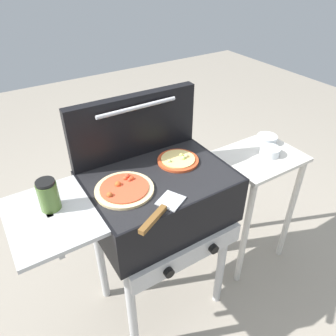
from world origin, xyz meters
The scene contains 10 objects.
ground_plane centered at (0.00, 0.00, 0.00)m, with size 8.00×8.00×0.00m, color gray.
grill centered at (-0.01, 0.00, 0.76)m, with size 0.96×0.53×0.90m.
grill_lid_open centered at (0.00, 0.21, 1.05)m, with size 0.63×0.09×0.30m.
pizza_cheese centered at (0.13, 0.04, 0.91)m, with size 0.19×0.19×0.03m.
pizza_pepperoni centered at (-0.18, -0.02, 0.91)m, with size 0.25×0.25×0.03m.
sauce_jar centered at (-0.46, 0.04, 0.96)m, with size 0.08×0.08×0.13m.
spatula centered at (-0.12, -0.21, 0.91)m, with size 0.26×0.17×0.02m.
prep_table centered at (0.66, 0.00, 0.56)m, with size 0.44×0.36×0.78m.
topping_bowl_near centered at (0.70, -0.02, 0.80)m, with size 0.11×0.11×0.04m.
topping_bowl_far centered at (0.79, 0.08, 0.80)m, with size 0.12×0.12×0.04m.
Camera 1 is at (-0.59, -1.01, 1.74)m, focal length 34.62 mm.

